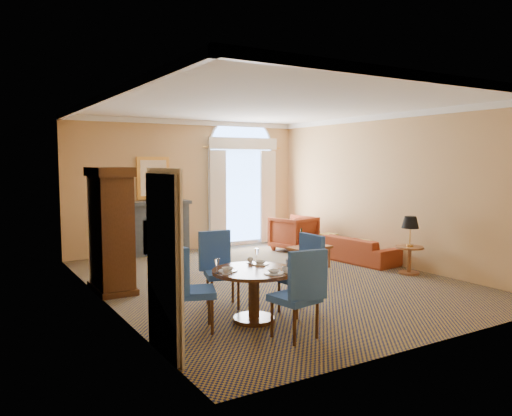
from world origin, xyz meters
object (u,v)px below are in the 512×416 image
sofa (357,249)px  armchair (293,233)px  armoire (111,232)px  coffee_table (309,248)px  side_table (410,238)px  dining_table (254,283)px

sofa → armchair: armchair is taller
armoire → coffee_table: (3.96, -0.28, -0.58)m
sofa → side_table: 1.49m
sofa → armchair: 1.90m
armchair → side_table: bearing=83.7°
dining_table → coffee_table: size_ratio=1.21×
sofa → side_table: (0.05, -1.42, 0.44)m
coffee_table → side_table: 1.99m
armoire → dining_table: bearing=-64.9°
coffee_table → sofa: bearing=-8.5°
armoire → coffee_table: bearing=-4.0°
armchair → coffee_table: 2.05m
coffee_table → armchair: bearing=55.8°
armoire → dining_table: armoire is taller
dining_table → side_table: size_ratio=1.04×
armoire → armchair: 5.15m
armoire → armchair: bearing=17.7°
sofa → armoire: bearing=80.6°
dining_table → armchair: 5.55m
armoire → dining_table: size_ratio=1.83×
dining_table → sofa: (4.04, 2.34, -0.26)m
sofa → coffee_table: coffee_table is taller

